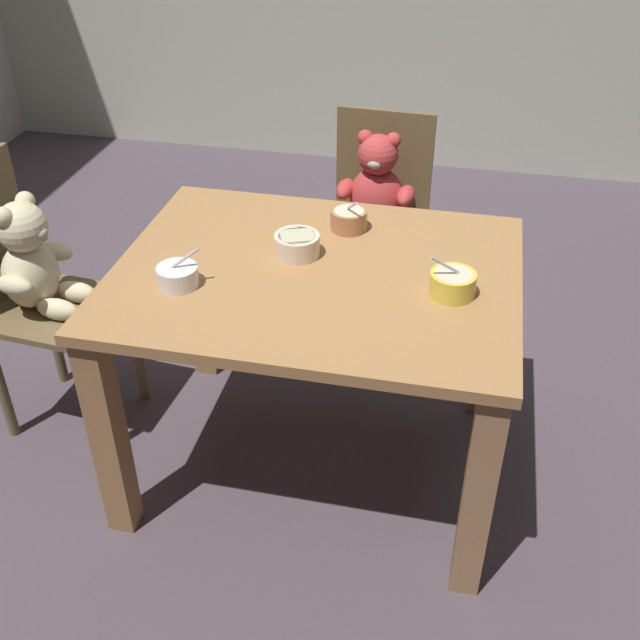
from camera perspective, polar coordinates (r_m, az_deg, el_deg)
The scene contains 8 objects.
ground_plane at distance 2.60m, azimuth -0.24°, elevation -10.56°, with size 5.20×5.20×0.04m.
dining_table at distance 2.21m, azimuth -0.27°, elevation 0.59°, with size 1.13×0.89×0.73m.
teddy_chair_near_left at distance 2.58m, azimuth -20.57°, elevation 3.08°, with size 0.43×0.40×0.93m.
teddy_chair_far_center at distance 2.91m, azimuth 4.16°, elevation 8.69°, with size 0.42×0.44×0.87m.
porridge_bowl_yellow_near_right at distance 2.04m, azimuth 9.90°, elevation 2.73°, with size 0.13×0.12×0.13m.
porridge_bowl_cream_center at distance 2.19m, azimuth -1.73°, elevation 5.67°, with size 0.13×0.13×0.06m.
porridge_bowl_terracotta_far_center at distance 2.33m, azimuth 2.16°, elevation 7.55°, with size 0.11×0.11×0.12m.
porridge_bowl_white_near_left at distance 2.09m, azimuth -10.60°, elevation 3.28°, with size 0.12×0.11×0.11m.
Camera 1 is at (0.40, -1.79, 1.83)m, focal length 42.77 mm.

